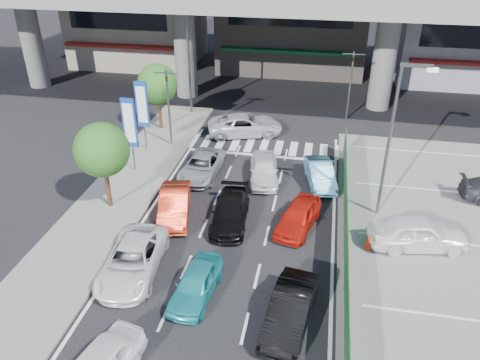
% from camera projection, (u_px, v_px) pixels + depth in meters
% --- Properties ---
extents(ground, '(120.00, 120.00, 0.00)m').
position_uv_depth(ground, '(221.00, 271.00, 20.57)').
color(ground, black).
rests_on(ground, ground).
extents(parking_lot, '(12.00, 28.00, 0.06)m').
position_uv_depth(parking_lot, '(476.00, 273.00, 20.47)').
color(parking_lot, '#5B5B59').
rests_on(parking_lot, ground).
extents(sidewalk_left, '(4.00, 30.00, 0.12)m').
position_uv_depth(sidewalk_left, '(111.00, 206.00, 25.10)').
color(sidewalk_left, '#5B5B59').
rests_on(sidewalk_left, ground).
extents(fence_run, '(0.16, 22.00, 1.80)m').
position_uv_depth(fence_run, '(346.00, 256.00, 20.11)').
color(fence_run, '#21622F').
rests_on(fence_run, ground).
extents(building_east, '(12.00, 10.90, 12.00)m').
position_uv_depth(building_east, '(471.00, 12.00, 42.29)').
color(building_east, gray).
rests_on(building_east, ground).
extents(traffic_light_left, '(1.60, 1.24, 5.20)m').
position_uv_depth(traffic_light_left, '(167.00, 90.00, 29.88)').
color(traffic_light_left, '#595B60').
rests_on(traffic_light_left, ground).
extents(traffic_light_right, '(1.60, 1.24, 5.20)m').
position_uv_depth(traffic_light_right, '(352.00, 69.00, 33.95)').
color(traffic_light_right, '#595B60').
rests_on(traffic_light_right, ground).
extents(street_lamp_right, '(1.65, 0.22, 8.00)m').
position_uv_depth(street_lamp_right, '(395.00, 130.00, 22.16)').
color(street_lamp_right, '#595B60').
rests_on(street_lamp_right, ground).
extents(street_lamp_left, '(1.65, 0.22, 8.00)m').
position_uv_depth(street_lamp_left, '(191.00, 53.00, 34.61)').
color(street_lamp_left, '#595B60').
rests_on(street_lamp_left, ground).
extents(signboard_near, '(0.80, 0.14, 4.70)m').
position_uv_depth(signboard_near, '(130.00, 125.00, 27.06)').
color(signboard_near, '#595B60').
rests_on(signboard_near, ground).
extents(signboard_far, '(0.80, 0.14, 4.70)m').
position_uv_depth(signboard_far, '(142.00, 107.00, 29.68)').
color(signboard_far, '#595B60').
rests_on(signboard_far, ground).
extents(tree_near, '(2.80, 2.80, 4.80)m').
position_uv_depth(tree_near, '(102.00, 150.00, 23.46)').
color(tree_near, '#382314').
rests_on(tree_near, ground).
extents(tree_far, '(2.80, 2.80, 4.80)m').
position_uv_depth(tree_far, '(157.00, 84.00, 32.55)').
color(tree_far, '#382314').
rests_on(tree_far, ground).
extents(sedan_white_mid_left, '(2.69, 5.08, 1.36)m').
position_uv_depth(sedan_white_mid_left, '(133.00, 260.00, 20.21)').
color(sedan_white_mid_left, white).
rests_on(sedan_white_mid_left, ground).
extents(taxi_teal_mid, '(1.77, 3.76, 1.25)m').
position_uv_depth(taxi_teal_mid, '(196.00, 283.00, 19.00)').
color(taxi_teal_mid, teal).
rests_on(taxi_teal_mid, ground).
extents(hatch_black_mid_right, '(2.03, 4.35, 1.38)m').
position_uv_depth(hatch_black_mid_right, '(290.00, 310.00, 17.64)').
color(hatch_black_mid_right, black).
rests_on(hatch_black_mid_right, ground).
extents(taxi_orange_left, '(2.39, 4.41, 1.38)m').
position_uv_depth(taxi_orange_left, '(174.00, 205.00, 24.02)').
color(taxi_orange_left, red).
rests_on(taxi_orange_left, ground).
extents(sedan_black_mid, '(2.09, 4.41, 1.24)m').
position_uv_depth(sedan_black_mid, '(230.00, 212.00, 23.56)').
color(sedan_black_mid, black).
rests_on(sedan_black_mid, ground).
extents(taxi_orange_right, '(2.43, 4.10, 1.31)m').
position_uv_depth(taxi_orange_right, '(298.00, 216.00, 23.16)').
color(taxi_orange_right, red).
rests_on(taxi_orange_right, ground).
extents(wagon_silver_front_left, '(2.25, 4.49, 1.22)m').
position_uv_depth(wagon_silver_front_left, '(202.00, 166.00, 27.88)').
color(wagon_silver_front_left, gray).
rests_on(wagon_silver_front_left, ground).
extents(sedan_white_front_mid, '(2.25, 4.26, 1.38)m').
position_uv_depth(sedan_white_front_mid, '(264.00, 169.00, 27.39)').
color(sedan_white_front_mid, silver).
rests_on(sedan_white_front_mid, ground).
extents(kei_truck_front_right, '(2.16, 4.05, 1.27)m').
position_uv_depth(kei_truck_front_right, '(320.00, 174.00, 27.00)').
color(kei_truck_front_right, '#5BA1CB').
rests_on(kei_truck_front_right, ground).
extents(crossing_wagon_silver, '(5.73, 3.83, 1.46)m').
position_uv_depth(crossing_wagon_silver, '(245.00, 125.00, 33.02)').
color(crossing_wagon_silver, '#B7BBBF').
rests_on(crossing_wagon_silver, ground).
extents(parked_sedan_white, '(4.75, 2.55, 1.54)m').
position_uv_depth(parked_sedan_white, '(418.00, 233.00, 21.68)').
color(parked_sedan_white, white).
rests_on(parked_sedan_white, parking_lot).
extents(traffic_cone, '(0.51, 0.51, 0.76)m').
position_uv_depth(traffic_cone, '(369.00, 241.00, 21.75)').
color(traffic_cone, red).
rests_on(traffic_cone, parking_lot).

